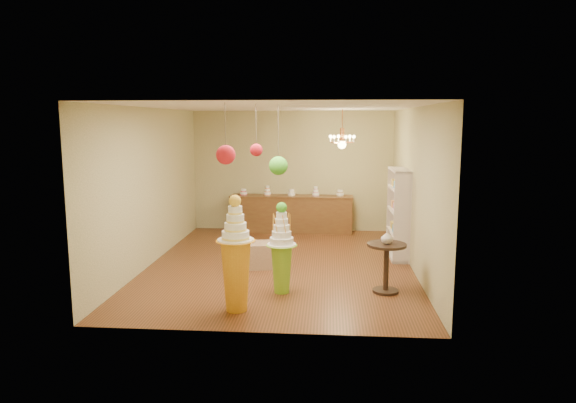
# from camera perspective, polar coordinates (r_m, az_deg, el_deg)

# --- Properties ---
(floor) EXTENTS (6.50, 6.50, 0.00)m
(floor) POSITION_cam_1_polar(r_m,az_deg,el_deg) (10.01, -0.86, -7.01)
(floor) COLOR #593018
(floor) RESTS_ON ground
(ceiling) EXTENTS (6.50, 6.50, 0.00)m
(ceiling) POSITION_cam_1_polar(r_m,az_deg,el_deg) (9.63, -0.91, 10.43)
(ceiling) COLOR silver
(ceiling) RESTS_ON ground
(wall_back) EXTENTS (5.00, 0.04, 3.00)m
(wall_back) POSITION_cam_1_polar(r_m,az_deg,el_deg) (12.93, 0.48, 3.38)
(wall_back) COLOR tan
(wall_back) RESTS_ON ground
(wall_front) EXTENTS (5.00, 0.04, 3.00)m
(wall_front) POSITION_cam_1_polar(r_m,az_deg,el_deg) (6.52, -3.59, -2.11)
(wall_front) COLOR tan
(wall_front) RESTS_ON ground
(wall_left) EXTENTS (0.04, 6.50, 3.00)m
(wall_left) POSITION_cam_1_polar(r_m,az_deg,el_deg) (10.25, -14.95, 1.63)
(wall_left) COLOR tan
(wall_left) RESTS_ON ground
(wall_right) EXTENTS (0.04, 6.50, 3.00)m
(wall_right) POSITION_cam_1_polar(r_m,az_deg,el_deg) (9.79, 13.84, 1.35)
(wall_right) COLOR tan
(wall_right) RESTS_ON ground
(pedestal_green) EXTENTS (0.60, 0.60, 1.48)m
(pedestal_green) POSITION_cam_1_polar(r_m,az_deg,el_deg) (8.27, -0.71, -6.07)
(pedestal_green) COLOR #7FC52B
(pedestal_green) RESTS_ON floor
(pedestal_orange) EXTENTS (0.59, 0.59, 1.71)m
(pedestal_orange) POSITION_cam_1_polar(r_m,az_deg,el_deg) (7.52, -5.80, -7.05)
(pedestal_orange) COLOR orange
(pedestal_orange) RESTS_ON floor
(burlap_riser) EXTENTS (0.61, 0.61, 0.47)m
(burlap_riser) POSITION_cam_1_polar(r_m,az_deg,el_deg) (9.80, -3.14, -5.94)
(burlap_riser) COLOR #906F4F
(burlap_riser) RESTS_ON floor
(sideboard) EXTENTS (3.04, 0.54, 1.16)m
(sideboard) POSITION_cam_1_polar(r_m,az_deg,el_deg) (12.79, 0.39, -1.30)
(sideboard) COLOR brown
(sideboard) RESTS_ON floor
(shelving_unit) EXTENTS (0.33, 1.20, 1.80)m
(shelving_unit) POSITION_cam_1_polar(r_m,az_deg,el_deg) (10.64, 12.18, -1.27)
(shelving_unit) COLOR beige
(shelving_unit) RESTS_ON floor
(round_table) EXTENTS (0.71, 0.71, 0.81)m
(round_table) POSITION_cam_1_polar(r_m,az_deg,el_deg) (8.45, 10.88, -6.50)
(round_table) COLOR black
(round_table) RESTS_ON floor
(vase) EXTENTS (0.24, 0.24, 0.20)m
(vase) POSITION_cam_1_polar(r_m,az_deg,el_deg) (8.36, 10.95, -3.93)
(vase) COLOR beige
(vase) RESTS_ON round_table
(pom_red_left) EXTENTS (0.27, 0.27, 0.86)m
(pom_red_left) POSITION_cam_1_polar(r_m,az_deg,el_deg) (7.27, -6.93, 5.18)
(pom_red_left) COLOR #3E372C
(pom_red_left) RESTS_ON ceiling
(pom_green_mid) EXTENTS (0.30, 0.30, 1.09)m
(pom_green_mid) POSITION_cam_1_polar(r_m,az_deg,el_deg) (8.06, -1.08, 4.01)
(pom_green_mid) COLOR #3E372C
(pom_green_mid) RESTS_ON ceiling
(pom_red_right) EXTENTS (0.19, 0.19, 0.77)m
(pom_red_right) POSITION_cam_1_polar(r_m,az_deg,el_deg) (7.60, -3.55, 5.75)
(pom_red_right) COLOR #3E372C
(pom_red_right) RESTS_ON ceiling
(chandelier) EXTENTS (0.71, 0.71, 0.85)m
(chandelier) POSITION_cam_1_polar(r_m,az_deg,el_deg) (11.09, 6.02, 6.57)
(chandelier) COLOR #EB9053
(chandelier) RESTS_ON ceiling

